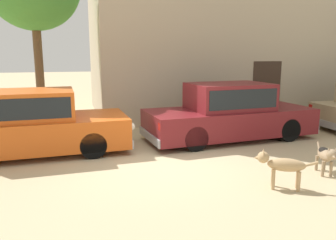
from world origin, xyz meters
TOP-DOWN VIEW (x-y plane):
  - ground_plane at (0.00, 0.00)m, footprint 80.00×80.00m
  - parked_sedan_nearest at (-2.78, 1.46)m, footprint 4.65×1.99m
  - parked_sedan_second at (2.37, 1.50)m, footprint 4.91×2.10m
  - stray_dog_spotted at (1.68, -2.03)m, footprint 0.99×0.61m
  - stray_dog_tan at (2.94, -1.66)m, footprint 0.44×0.93m

SIDE VIEW (x-z plane):
  - ground_plane at x=0.00m, z-range 0.00..0.00m
  - stray_dog_tan at x=2.94m, z-range 0.09..0.73m
  - stray_dog_spotted at x=1.68m, z-range 0.10..0.79m
  - parked_sedan_nearest at x=-2.78m, z-range -0.01..1.51m
  - parked_sedan_second at x=2.37m, z-range -0.02..1.55m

